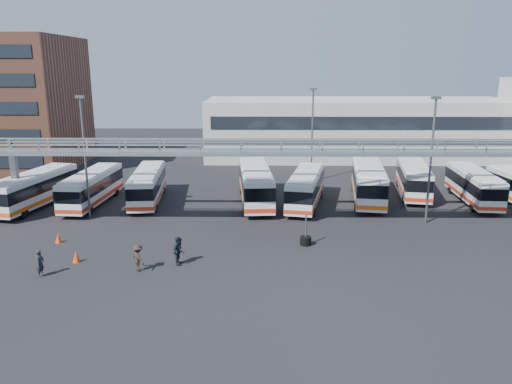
{
  "coord_description": "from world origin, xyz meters",
  "views": [
    {
      "loc": [
        -1.41,
        -32.21,
        12.51
      ],
      "look_at": [
        -1.91,
        6.0,
        2.81
      ],
      "focal_mm": 35.0,
      "sensor_mm": 36.0,
      "label": 1
    }
  ],
  "objects_px": {
    "light_pole_mid": "(431,154)",
    "bus_8": "(473,185)",
    "bus_7": "(413,177)",
    "pedestrian_d": "(178,251)",
    "bus_6": "(368,181)",
    "bus_4": "(256,183)",
    "pedestrian_a": "(40,263)",
    "cone_right": "(58,238)",
    "pedestrian_b": "(180,251)",
    "cone_left": "(76,257)",
    "bus_2": "(148,184)",
    "tire_stack": "(306,240)",
    "light_pole_back": "(312,130)",
    "bus_1": "(92,187)",
    "pedestrian_c": "(138,258)",
    "bus_5": "(306,187)",
    "light_pole_left": "(85,151)",
    "bus_0": "(35,188)"
  },
  "relations": [
    {
      "from": "bus_5",
      "to": "pedestrian_c",
      "type": "height_order",
      "value": "bus_5"
    },
    {
      "from": "bus_7",
      "to": "bus_8",
      "type": "bearing_deg",
      "value": -20.26
    },
    {
      "from": "pedestrian_a",
      "to": "pedestrian_b",
      "type": "xyz_separation_m",
      "value": [
        8.17,
        2.12,
        0.03
      ]
    },
    {
      "from": "light_pole_mid",
      "to": "pedestrian_d",
      "type": "xyz_separation_m",
      "value": [
        -18.86,
        -9.12,
        -4.78
      ]
    },
    {
      "from": "bus_7",
      "to": "pedestrian_d",
      "type": "distance_m",
      "value": 27.51
    },
    {
      "from": "light_pole_left",
      "to": "bus_0",
      "type": "bearing_deg",
      "value": 151.53
    },
    {
      "from": "bus_4",
      "to": "bus_7",
      "type": "relative_size",
      "value": 1.07
    },
    {
      "from": "bus_1",
      "to": "bus_5",
      "type": "relative_size",
      "value": 0.97
    },
    {
      "from": "bus_4",
      "to": "pedestrian_d",
      "type": "height_order",
      "value": "bus_4"
    },
    {
      "from": "light_pole_back",
      "to": "bus_5",
      "type": "bearing_deg",
      "value": -98.21
    },
    {
      "from": "bus_4",
      "to": "cone_left",
      "type": "bearing_deg",
      "value": -132.62
    },
    {
      "from": "pedestrian_c",
      "to": "bus_8",
      "type": "bearing_deg",
      "value": -100.74
    },
    {
      "from": "tire_stack",
      "to": "bus_6",
      "type": "bearing_deg",
      "value": 60.67
    },
    {
      "from": "bus_5",
      "to": "light_pole_mid",
      "type": "bearing_deg",
      "value": -16.87
    },
    {
      "from": "bus_2",
      "to": "pedestrian_a",
      "type": "relative_size",
      "value": 6.07
    },
    {
      "from": "pedestrian_b",
      "to": "bus_1",
      "type": "bearing_deg",
      "value": 37.51
    },
    {
      "from": "light_pole_mid",
      "to": "bus_4",
      "type": "distance_m",
      "value": 15.69
    },
    {
      "from": "bus_5",
      "to": "pedestrian_d",
      "type": "xyz_separation_m",
      "value": [
        -9.44,
        -14.29,
        -0.79
      ]
    },
    {
      "from": "bus_2",
      "to": "bus_5",
      "type": "relative_size",
      "value": 0.98
    },
    {
      "from": "pedestrian_d",
      "to": "bus_2",
      "type": "bearing_deg",
      "value": 32.06
    },
    {
      "from": "bus_0",
      "to": "bus_6",
      "type": "bearing_deg",
      "value": 15.26
    },
    {
      "from": "light_pole_back",
      "to": "bus_4",
      "type": "relative_size",
      "value": 0.88
    },
    {
      "from": "light_pole_mid",
      "to": "bus_6",
      "type": "relative_size",
      "value": 0.87
    },
    {
      "from": "pedestrian_a",
      "to": "cone_right",
      "type": "xyz_separation_m",
      "value": [
        -1.33,
        5.95,
        -0.5
      ]
    },
    {
      "from": "light_pole_left",
      "to": "bus_0",
      "type": "distance_m",
      "value": 7.86
    },
    {
      "from": "light_pole_back",
      "to": "bus_1",
      "type": "height_order",
      "value": "light_pole_back"
    },
    {
      "from": "bus_7",
      "to": "pedestrian_a",
      "type": "relative_size",
      "value": 6.33
    },
    {
      "from": "cone_right",
      "to": "light_pole_mid",
      "type": "bearing_deg",
      "value": 10.3
    },
    {
      "from": "cone_left",
      "to": "bus_8",
      "type": "bearing_deg",
      "value": 25.53
    },
    {
      "from": "bus_6",
      "to": "bus_7",
      "type": "height_order",
      "value": "bus_6"
    },
    {
      "from": "pedestrian_a",
      "to": "pedestrian_d",
      "type": "height_order",
      "value": "pedestrian_d"
    },
    {
      "from": "bus_4",
      "to": "bus_5",
      "type": "bearing_deg",
      "value": -13.48
    },
    {
      "from": "bus_1",
      "to": "cone_right",
      "type": "xyz_separation_m",
      "value": [
        0.88,
        -10.27,
        -1.35
      ]
    },
    {
      "from": "cone_left",
      "to": "tire_stack",
      "type": "relative_size",
      "value": 0.34
    },
    {
      "from": "bus_2",
      "to": "tire_stack",
      "type": "bearing_deg",
      "value": -44.74
    },
    {
      "from": "bus_1",
      "to": "pedestrian_d",
      "type": "bearing_deg",
      "value": -50.47
    },
    {
      "from": "bus_1",
      "to": "light_pole_left",
      "type": "bearing_deg",
      "value": -71.05
    },
    {
      "from": "tire_stack",
      "to": "pedestrian_d",
      "type": "bearing_deg",
      "value": -156.39
    },
    {
      "from": "pedestrian_a",
      "to": "pedestrian_d",
      "type": "bearing_deg",
      "value": -71.66
    },
    {
      "from": "pedestrian_b",
      "to": "cone_left",
      "type": "relative_size",
      "value": 2.28
    },
    {
      "from": "light_pole_mid",
      "to": "bus_0",
      "type": "distance_m",
      "value": 34.46
    },
    {
      "from": "cone_left",
      "to": "bus_6",
      "type": "bearing_deg",
      "value": 35.32
    },
    {
      "from": "light_pole_back",
      "to": "pedestrian_a",
      "type": "distance_m",
      "value": 32.58
    },
    {
      "from": "pedestrian_c",
      "to": "pedestrian_d",
      "type": "relative_size",
      "value": 0.91
    },
    {
      "from": "pedestrian_a",
      "to": "bus_0",
      "type": "bearing_deg",
      "value": 29.43
    },
    {
      "from": "bus_6",
      "to": "pedestrian_d",
      "type": "bearing_deg",
      "value": -125.96
    },
    {
      "from": "pedestrian_b",
      "to": "pedestrian_c",
      "type": "relative_size",
      "value": 1.02
    },
    {
      "from": "light_pole_mid",
      "to": "bus_8",
      "type": "height_order",
      "value": "light_pole_mid"
    },
    {
      "from": "light_pole_back",
      "to": "bus_2",
      "type": "height_order",
      "value": "light_pole_back"
    },
    {
      "from": "bus_4",
      "to": "bus_1",
      "type": "bearing_deg",
      "value": 178.42
    }
  ]
}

